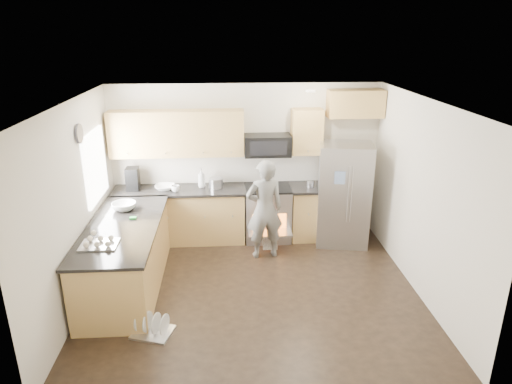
{
  "coord_description": "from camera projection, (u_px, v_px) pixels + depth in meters",
  "views": [
    {
      "loc": [
        -0.32,
        -5.48,
        3.44
      ],
      "look_at": [
        0.07,
        0.5,
        1.28
      ],
      "focal_mm": 32.0,
      "sensor_mm": 36.0,
      "label": 1
    }
  ],
  "objects": [
    {
      "name": "ground",
      "position": [
        253.0,
        291.0,
        6.33
      ],
      "size": [
        4.5,
        4.5,
        0.0
      ],
      "primitive_type": "plane",
      "color": "black",
      "rests_on": "ground"
    },
    {
      "name": "peninsula",
      "position": [
        126.0,
        256.0,
        6.3
      ],
      "size": [
        0.96,
        2.36,
        1.03
      ],
      "color": "tan",
      "rests_on": "ground"
    },
    {
      "name": "dish_rack",
      "position": [
        152.0,
        328.0,
        5.42
      ],
      "size": [
        0.54,
        0.48,
        0.28
      ],
      "rotation": [
        0.0,
        0.0,
        -0.31
      ],
      "color": "#B7B7BC",
      "rests_on": "ground"
    },
    {
      "name": "refrigerator",
      "position": [
        344.0,
        195.0,
        7.5
      ],
      "size": [
        0.93,
        0.78,
        1.71
      ],
      "rotation": [
        0.0,
        0.0,
        -0.17
      ],
      "color": "#B7B7BC",
      "rests_on": "ground"
    },
    {
      "name": "room_shell",
      "position": [
        250.0,
        175.0,
        5.77
      ],
      "size": [
        4.54,
        4.04,
        2.62
      ],
      "color": "silver",
      "rests_on": "ground"
    },
    {
      "name": "back_cabinet_run",
      "position": [
        211.0,
        185.0,
        7.6
      ],
      "size": [
        4.45,
        0.64,
        2.5
      ],
      "color": "tan",
      "rests_on": "ground"
    },
    {
      "name": "person",
      "position": [
        265.0,
        209.0,
        7.04
      ],
      "size": [
        0.63,
        0.47,
        1.59
      ],
      "primitive_type": "imported",
      "rotation": [
        0.0,
        0.0,
        3.3
      ],
      "color": "slate",
      "rests_on": "ground"
    },
    {
      "name": "stove_range",
      "position": [
        268.0,
        201.0,
        7.71
      ],
      "size": [
        0.76,
        0.97,
        1.79
      ],
      "color": "#B7B7BC",
      "rests_on": "ground"
    }
  ]
}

